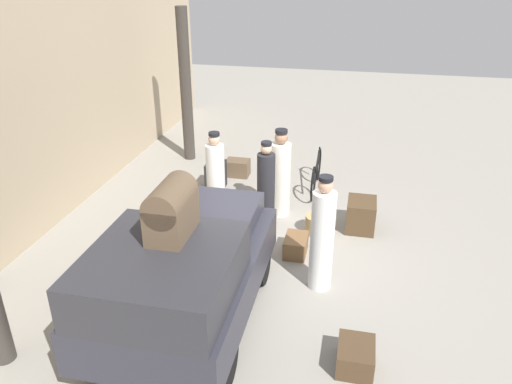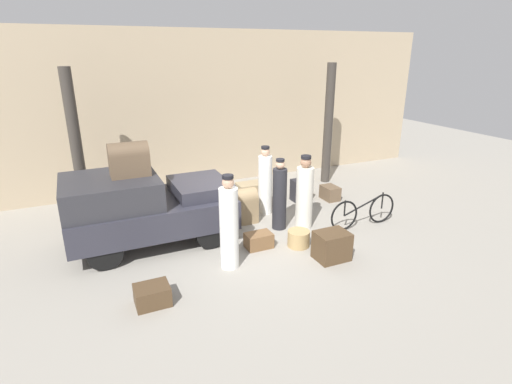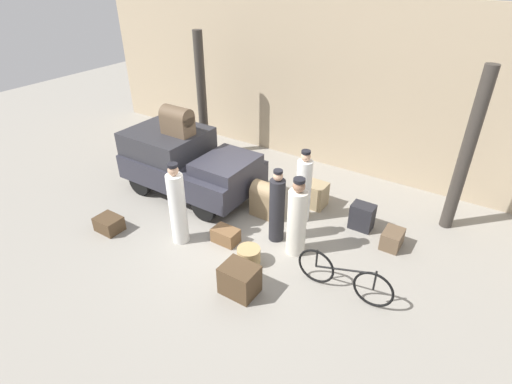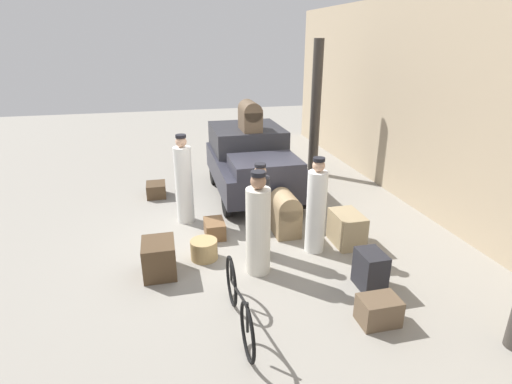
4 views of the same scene
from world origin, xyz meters
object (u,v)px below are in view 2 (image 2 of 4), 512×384
Objects in this scene: suitcase_tan_flat at (301,190)px; suitcase_small_leather at (332,246)px; porter_standing_middle at (304,195)px; wicker_basket at (299,238)px; trunk_on_truck_roof at (129,159)px; porter_with_bicycle at (229,226)px; trunk_umber_medium at (251,194)px; trunk_barrel_dark at (242,205)px; porter_carrying_trunk at (265,183)px; bicycle at (363,212)px; suitcase_black_upright at (152,295)px; porter_lifting_near_truck at (280,197)px; truck at (144,206)px; trunk_wicker_pale at (330,193)px; trunk_large_brown at (259,240)px.

suitcase_tan_flat is 0.93× the size of suitcase_small_leather.
porter_standing_middle is 2.68× the size of suitcase_small_leather.
wicker_basket is 3.83m from trunk_on_truck_roof.
suitcase_tan_flat is at bearing 39.80° from porter_with_bicycle.
trunk_barrel_dark is at bearing -124.28° from trunk_umber_medium.
trunk_on_truck_roof reaches higher than porter_with_bicycle.
porter_with_bicycle is (-1.63, -0.20, 0.68)m from wicker_basket.
suitcase_tan_flat is (1.28, 0.40, -0.50)m from porter_carrying_trunk.
trunk_barrel_dark is (-2.48, 1.40, 0.06)m from bicycle.
porter_carrying_trunk reaches higher than trunk_barrel_dark.
bicycle is at bearing 7.51° from wicker_basket.
porter_carrying_trunk reaches higher than porter_standing_middle.
porter_with_bicycle is (-3.50, -0.44, 0.48)m from bicycle.
porter_standing_middle is 2.89× the size of suitcase_tan_flat.
trunk_barrel_dark reaches higher than trunk_umber_medium.
bicycle reaches higher than suitcase_black_upright.
porter_lifting_near_truck reaches higher than suitcase_tan_flat.
trunk_barrel_dark reaches higher than suitcase_small_leather.
wicker_basket is at bearing -94.50° from porter_carrying_trunk.
trunk_wicker_pale is (5.09, 0.57, -0.66)m from truck.
trunk_on_truck_roof reaches higher than suitcase_tan_flat.
porter_lifting_near_truck is 3.15× the size of trunk_wicker_pale.
porter_with_bicycle is at bearing -49.51° from trunk_on_truck_roof.
suitcase_tan_flat is at bearing 17.25° from porter_carrying_trunk.
porter_standing_middle is 4.18m from suitcase_black_upright.
trunk_barrel_dark is 2.86m from trunk_on_truck_roof.
truck is 1.84× the size of porter_with_bicycle.
porter_standing_middle reaches higher than trunk_barrel_dark.
trunk_umber_medium is (-0.55, 1.81, -0.48)m from porter_standing_middle.
bicycle is at bearing -52.65° from trunk_umber_medium.
trunk_on_truck_roof is (-2.47, -0.14, 1.44)m from trunk_barrel_dark.
bicycle is 3.87× the size of wicker_basket.
porter_with_bicycle reaches higher than trunk_wicker_pale.
suitcase_black_upright is at bearing -133.60° from trunk_umber_medium.
porter_standing_middle is at bearing 20.49° from trunk_large_brown.
porter_carrying_trunk is 1.43m from suitcase_tan_flat.
suitcase_black_upright is (-5.41, -2.87, -0.02)m from trunk_wicker_pale.
wicker_basket is at bearing 112.63° from suitcase_small_leather.
suitcase_black_upright is (-3.25, -1.78, -0.60)m from porter_lifting_near_truck.
wicker_basket is 0.88× the size of trunk_wicker_pale.
trunk_umber_medium is (-1.82, 2.38, -0.07)m from bicycle.
suitcase_black_upright is at bearing -168.39° from bicycle.
suitcase_tan_flat is at bearing 11.14° from truck.
suitcase_tan_flat is at bearing 101.63° from bicycle.
porter_with_bicycle is at bearing -140.20° from suitcase_tan_flat.
bicycle is 1.87m from trunk_wicker_pale.
porter_standing_middle is at bearing -34.55° from trunk_barrel_dark.
bicycle is 3.56m from porter_with_bicycle.
bicycle is 3.25× the size of suitcase_black_upright.
porter_carrying_trunk is 2.39× the size of trunk_umber_medium.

